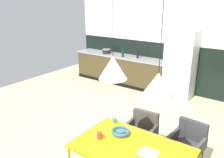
{
  "coord_description": "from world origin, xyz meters",
  "views": [
    {
      "loc": [
        2.28,
        -3.13,
        2.56
      ],
      "look_at": [
        -0.45,
        0.69,
        0.96
      ],
      "focal_mm": 37.24,
      "sensor_mm": 36.0,
      "label": 1
    }
  ],
  "objects_px": {
    "mug_tall_blue": "(114,120)",
    "pendant_lamp_over_table_far": "(158,85)",
    "mug_glass_clear": "(100,135)",
    "bottle_wine_green": "(138,54)",
    "open_book": "(148,153)",
    "pendant_lamp_over_table_near": "(113,68)",
    "armchair_corner_seat": "(142,128)",
    "fruit_bowl": "(120,131)",
    "armchair_by_stool": "(189,139)",
    "refrigerator_column": "(180,64)",
    "bottle_oil_tall": "(123,53)",
    "cooking_pot": "(106,51)",
    "dining_table": "(131,150)"
  },
  "relations": [
    {
      "from": "pendant_lamp_over_table_near",
      "to": "bottle_wine_green",
      "type": "bearing_deg",
      "value": 115.07
    },
    {
      "from": "fruit_bowl",
      "to": "pendant_lamp_over_table_far",
      "type": "bearing_deg",
      "value": -14.14
    },
    {
      "from": "fruit_bowl",
      "to": "open_book",
      "type": "xyz_separation_m",
      "value": [
        0.52,
        -0.16,
        -0.04
      ]
    },
    {
      "from": "armchair_corner_seat",
      "to": "bottle_wine_green",
      "type": "xyz_separation_m",
      "value": [
        -1.75,
        2.88,
        0.52
      ]
    },
    {
      "from": "dining_table",
      "to": "pendant_lamp_over_table_near",
      "type": "bearing_deg",
      "value": 179.03
    },
    {
      "from": "armchair_corner_seat",
      "to": "fruit_bowl",
      "type": "bearing_deg",
      "value": 86.5
    },
    {
      "from": "armchair_corner_seat",
      "to": "pendant_lamp_over_table_near",
      "type": "height_order",
      "value": "pendant_lamp_over_table_near"
    },
    {
      "from": "dining_table",
      "to": "fruit_bowl",
      "type": "relative_size",
      "value": 5.48
    },
    {
      "from": "bottle_oil_tall",
      "to": "bottle_wine_green",
      "type": "height_order",
      "value": "bottle_wine_green"
    },
    {
      "from": "mug_tall_blue",
      "to": "cooking_pot",
      "type": "relative_size",
      "value": 0.46
    },
    {
      "from": "armchair_corner_seat",
      "to": "open_book",
      "type": "height_order",
      "value": "armchair_corner_seat"
    },
    {
      "from": "open_book",
      "to": "pendant_lamp_over_table_far",
      "type": "height_order",
      "value": "pendant_lamp_over_table_far"
    },
    {
      "from": "mug_tall_blue",
      "to": "bottle_wine_green",
      "type": "xyz_separation_m",
      "value": [
        -1.5,
        3.34,
        0.24
      ]
    },
    {
      "from": "fruit_bowl",
      "to": "cooking_pot",
      "type": "xyz_separation_m",
      "value": [
        -2.92,
        3.56,
        0.19
      ]
    },
    {
      "from": "pendant_lamp_over_table_far",
      "to": "bottle_oil_tall",
      "type": "bearing_deg",
      "value": 127.9
    },
    {
      "from": "dining_table",
      "to": "cooking_pot",
      "type": "distance_m",
      "value": 4.93
    },
    {
      "from": "refrigerator_column",
      "to": "bottle_oil_tall",
      "type": "bearing_deg",
      "value": -175.77
    },
    {
      "from": "armchair_by_stool",
      "to": "dining_table",
      "type": "bearing_deg",
      "value": 71.12
    },
    {
      "from": "pendant_lamp_over_table_far",
      "to": "armchair_corner_seat",
      "type": "bearing_deg",
      "value": 125.39
    },
    {
      "from": "mug_tall_blue",
      "to": "bottle_oil_tall",
      "type": "distance_m",
      "value": 3.77
    },
    {
      "from": "armchair_by_stool",
      "to": "cooking_pot",
      "type": "relative_size",
      "value": 2.84
    },
    {
      "from": "mug_glass_clear",
      "to": "mug_tall_blue",
      "type": "bearing_deg",
      "value": 100.99
    },
    {
      "from": "cooking_pot",
      "to": "pendant_lamp_over_table_near",
      "type": "distance_m",
      "value": 4.79
    },
    {
      "from": "fruit_bowl",
      "to": "refrigerator_column",
      "type": "bearing_deg",
      "value": 96.99
    },
    {
      "from": "bottle_wine_green",
      "to": "mug_glass_clear",
      "type": "bearing_deg",
      "value": -67.43
    },
    {
      "from": "dining_table",
      "to": "bottle_wine_green",
      "type": "height_order",
      "value": "bottle_wine_green"
    },
    {
      "from": "cooking_pot",
      "to": "armchair_by_stool",
      "type": "bearing_deg",
      "value": -36.86
    },
    {
      "from": "mug_glass_clear",
      "to": "open_book",
      "type": "bearing_deg",
      "value": 8.06
    },
    {
      "from": "armchair_by_stool",
      "to": "cooking_pot",
      "type": "height_order",
      "value": "cooking_pot"
    },
    {
      "from": "open_book",
      "to": "bottle_wine_green",
      "type": "relative_size",
      "value": 0.82
    },
    {
      "from": "mug_tall_blue",
      "to": "pendant_lamp_over_table_far",
      "type": "distance_m",
      "value": 1.28
    },
    {
      "from": "refrigerator_column",
      "to": "bottle_wine_green",
      "type": "bearing_deg",
      "value": -179.84
    },
    {
      "from": "open_book",
      "to": "pendant_lamp_over_table_near",
      "type": "relative_size",
      "value": 0.22
    },
    {
      "from": "dining_table",
      "to": "cooking_pot",
      "type": "height_order",
      "value": "cooking_pot"
    },
    {
      "from": "armchair_by_stool",
      "to": "refrigerator_column",
      "type": "bearing_deg",
      "value": -61.01
    },
    {
      "from": "fruit_bowl",
      "to": "open_book",
      "type": "height_order",
      "value": "fruit_bowl"
    },
    {
      "from": "mug_glass_clear",
      "to": "mug_tall_blue",
      "type": "distance_m",
      "value": 0.49
    },
    {
      "from": "refrigerator_column",
      "to": "open_book",
      "type": "relative_size",
      "value": 7.64
    },
    {
      "from": "mug_tall_blue",
      "to": "pendant_lamp_over_table_near",
      "type": "height_order",
      "value": "pendant_lamp_over_table_near"
    },
    {
      "from": "cooking_pot",
      "to": "refrigerator_column",
      "type": "bearing_deg",
      "value": 0.28
    },
    {
      "from": "armchair_by_stool",
      "to": "mug_glass_clear",
      "type": "xyz_separation_m",
      "value": [
        -0.91,
        -1.07,
        0.29
      ]
    },
    {
      "from": "mug_tall_blue",
      "to": "cooking_pot",
      "type": "distance_m",
      "value": 4.27
    },
    {
      "from": "refrigerator_column",
      "to": "open_book",
      "type": "height_order",
      "value": "refrigerator_column"
    },
    {
      "from": "armchair_by_stool",
      "to": "fruit_bowl",
      "type": "distance_m",
      "value": 1.14
    },
    {
      "from": "bottle_wine_green",
      "to": "pendant_lamp_over_table_far",
      "type": "height_order",
      "value": "pendant_lamp_over_table_far"
    },
    {
      "from": "pendant_lamp_over_table_near",
      "to": "pendant_lamp_over_table_far",
      "type": "xyz_separation_m",
      "value": [
        0.6,
        0.02,
        -0.11
      ]
    },
    {
      "from": "refrigerator_column",
      "to": "cooking_pot",
      "type": "relative_size",
      "value": 6.77
    },
    {
      "from": "bottle_oil_tall",
      "to": "bottle_wine_green",
      "type": "relative_size",
      "value": 0.95
    },
    {
      "from": "dining_table",
      "to": "bottle_oil_tall",
      "type": "xyz_separation_m",
      "value": [
        -2.49,
        3.61,
        0.33
      ]
    },
    {
      "from": "fruit_bowl",
      "to": "mug_glass_clear",
      "type": "bearing_deg",
      "value": -123.89
    }
  ]
}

